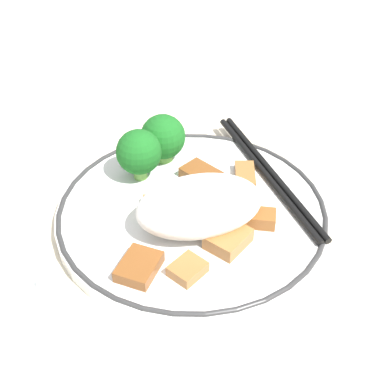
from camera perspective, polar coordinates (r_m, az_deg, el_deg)
ground_plane at (r=0.51m, az=-0.00°, el=-2.83°), size 3.00×3.00×0.00m
plate at (r=0.51m, az=-0.00°, el=-2.15°), size 0.26×0.26×0.02m
rice_mound at (r=0.47m, az=1.03°, el=-1.43°), size 0.11×0.07×0.05m
broccoli_back_left at (r=0.55m, az=-3.12°, el=5.84°), size 0.05×0.05×0.05m
broccoli_back_center at (r=0.53m, az=-5.69°, el=4.21°), size 0.05×0.05×0.05m
meat_near_front at (r=0.54m, az=0.97°, el=1.88°), size 0.04×0.05×0.01m
meat_near_left at (r=0.49m, az=6.72°, el=-2.74°), size 0.04×0.03×0.01m
meat_near_right at (r=0.44m, az=-0.47°, el=-8.24°), size 0.04×0.03×0.01m
meat_near_back at (r=0.47m, az=3.88°, el=-5.02°), size 0.05×0.05×0.01m
meat_on_rice_edge at (r=0.50m, az=-3.43°, el=-1.41°), size 0.03×0.03×0.01m
meat_mid_left at (r=0.45m, az=-5.66°, el=-7.94°), size 0.05×0.05×0.01m
meat_mid_right at (r=0.54m, az=5.68°, el=1.76°), size 0.03×0.04×0.01m
chopsticks at (r=0.55m, az=8.14°, el=2.02°), size 0.03×0.22×0.01m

